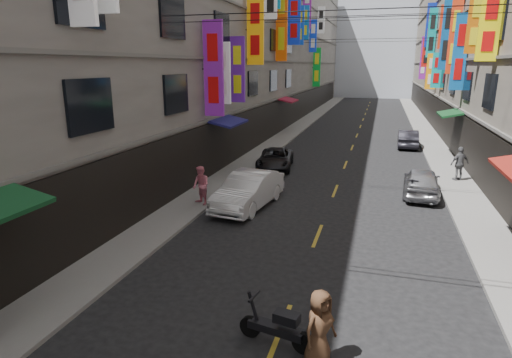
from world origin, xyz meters
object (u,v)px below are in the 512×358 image
Objects in this scene: pedestrian_rfar at (460,164)px; pedestrian_crossing at (320,328)px; scooter_crossing at (277,327)px; car_left_far at (275,159)px; car_left_mid at (248,190)px; scooter_far_right at (413,190)px; car_right_mid at (422,182)px; car_right_far at (408,139)px; pedestrian_lfar at (201,185)px.

pedestrian_crossing is (-5.08, -16.36, -0.19)m from pedestrian_rfar.
scooter_crossing is 0.42× the size of car_left_far.
pedestrian_crossing is (4.41, -9.31, 0.06)m from car_left_mid.
scooter_crossing is 9.63m from car_left_mid.
car_right_mid is at bearing -111.34° from scooter_far_right.
pedestrian_lfar reaches higher than car_right_far.
scooter_far_right is 8.66m from car_left_far.
pedestrian_rfar is 1.08× the size of pedestrian_crossing.
pedestrian_lfar is (-2.00, -0.54, 0.20)m from car_left_mid.
scooter_crossing is 0.38× the size of car_left_mid.
pedestrian_lfar is at bearing 62.73° from car_right_far.
car_right_far is at bearing 30.17° from pedestrian_crossing.
pedestrian_lfar is at bearing -107.65° from car_left_far.
car_left_mid is at bearing 31.12° from car_right_mid.
car_right_mid reaches higher than scooter_crossing.
car_right_mid is at bearing 59.04° from pedestrian_lfar.
pedestrian_rfar is at bearing -9.20° from scooter_crossing.
car_left_mid is 8.37m from car_right_mid.
scooter_crossing is 17.14m from pedestrian_rfar.
scooter_crossing is at bearing 83.25° from scooter_far_right.
scooter_crossing is at bearing 76.25° from car_right_mid.
pedestrian_rfar is at bearing -113.76° from scooter_far_right.
car_left_mid is 1.16× the size of car_right_mid.
scooter_crossing is 26.18m from car_right_far.
pedestrian_lfar reaches higher than car_right_mid.
car_left_mid is at bearing 32.46° from scooter_crossing.
car_right_mid is 0.99× the size of car_right_far.
car_left_mid is 2.82× the size of pedestrian_crossing.
pedestrian_rfar reaches higher than car_right_mid.
scooter_far_right is 0.44× the size of car_right_far.
pedestrian_rfar reaches higher than scooter_far_right.
car_right_mid is at bearing -5.58° from scooter_crossing.
pedestrian_rfar is (11.49, 7.58, 0.04)m from pedestrian_lfar.
car_right_mid is (7.40, 3.91, -0.09)m from car_left_mid.
pedestrian_lfar reaches higher than scooter_far_right.
scooter_crossing is 0.44× the size of car_right_far.
car_left_mid is 7.41m from car_left_far.
car_left_mid is 2.74× the size of pedestrian_lfar.
car_right_far is 2.44× the size of pedestrian_crossing.
pedestrian_crossing is at bearing 43.98° from pedestrian_rfar.
scooter_crossing is at bearing -61.68° from car_left_mid.
scooter_far_right is at bearing 32.03° from car_left_mid.
car_right_mid is at bearing 27.53° from pedestrian_rfar.
pedestrian_rfar is (2.09, -9.85, 0.35)m from car_right_far.
car_left_mid reaches higher than scooter_far_right.
car_left_mid is 18.44m from car_right_far.
car_left_far is 8.72m from car_right_mid.
pedestrian_lfar is (-1.40, -7.93, 0.38)m from car_left_far.
pedestrian_rfar is (9.49, 7.04, 0.25)m from car_left_mid.
pedestrian_lfar reaches higher than pedestrian_crossing.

